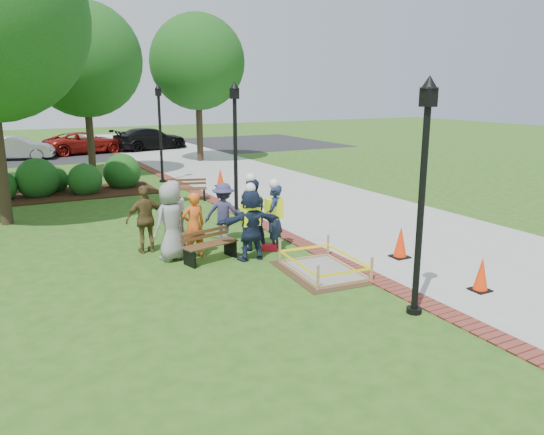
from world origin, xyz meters
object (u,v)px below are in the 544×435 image
cone_front (481,275)px  bench_near (210,251)px  wet_concrete_pad (323,262)px  hivis_worker_c (251,212)px  hivis_worker_a (251,222)px  hivis_worker_b (274,215)px  lamp_near (423,181)px

cone_front → bench_near: bearing=133.0°
wet_concrete_pad → hivis_worker_c: (-0.66, 2.38, 0.74)m
hivis_worker_a → cone_front: bearing=-51.8°
cone_front → wet_concrete_pad: bearing=131.1°
wet_concrete_pad → cone_front: (2.18, -2.50, 0.12)m
hivis_worker_b → lamp_near: bearing=-84.9°
bench_near → cone_front: size_ratio=1.96×
wet_concrete_pad → hivis_worker_c: size_ratio=1.23×
lamp_near → hivis_worker_a: 4.72m
bench_near → hivis_worker_b: 1.92m
wet_concrete_pad → hivis_worker_b: 2.16m
hivis_worker_b → hivis_worker_c: bearing=146.1°
bench_near → hivis_worker_a: hivis_worker_a is taller
wet_concrete_pad → bench_near: (-1.96, 1.94, 0.00)m
wet_concrete_pad → hivis_worker_b: size_ratio=1.32×
bench_near → hivis_worker_a: size_ratio=0.76×
hivis_worker_a → hivis_worker_c: hivis_worker_c is taller
hivis_worker_b → hivis_worker_a: bearing=-152.9°
hivis_worker_b → hivis_worker_c: (-0.49, 0.33, 0.06)m
bench_near → hivis_worker_b: hivis_worker_b is taller
hivis_worker_a → hivis_worker_c: 0.86m
wet_concrete_pad → hivis_worker_c: hivis_worker_c is taller
bench_near → wet_concrete_pad: bearing=-44.7°
lamp_near → hivis_worker_c: 5.35m
wet_concrete_pad → bench_near: bench_near is taller
bench_near → hivis_worker_a: (0.92, -0.34, 0.70)m
bench_near → lamp_near: (2.21, -4.61, 2.24)m
hivis_worker_a → hivis_worker_b: 0.98m
bench_near → cone_front: bearing=-47.0°
hivis_worker_b → hivis_worker_c: size_ratio=0.93×
cone_front → hivis_worker_c: bearing=120.3°
hivis_worker_a → hivis_worker_c: bearing=63.9°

